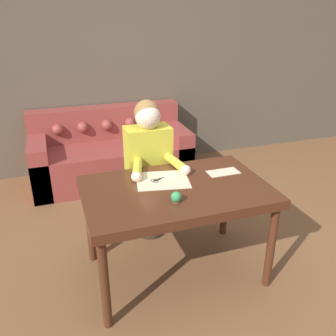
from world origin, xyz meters
name	(u,v)px	position (x,y,z in m)	size (l,w,h in m)	color
ground_plane	(186,264)	(0.00, 0.00, 0.00)	(16.00, 16.00, 0.00)	brown
wall_back	(121,64)	(0.00, 2.24, 1.30)	(8.00, 0.06, 2.60)	brown
dining_table	(176,197)	(-0.11, -0.05, 0.67)	(1.32, 0.84, 0.74)	#472314
couch	(111,154)	(-0.26, 1.83, 0.30)	(1.82, 0.81, 0.83)	brown
person	(149,170)	(-0.15, 0.54, 0.63)	(0.47, 0.60, 1.24)	#33281E
pattern_paper_main	(163,180)	(-0.16, 0.09, 0.75)	(0.44, 0.38, 0.00)	beige
pattern_paper_offcut	(223,172)	(0.33, 0.07, 0.75)	(0.25, 0.13, 0.00)	beige
scissors	(159,179)	(-0.19, 0.11, 0.75)	(0.20, 0.13, 0.01)	silver
pin_cushion	(176,197)	(-0.18, -0.24, 0.78)	(0.07, 0.07, 0.07)	#4C3828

